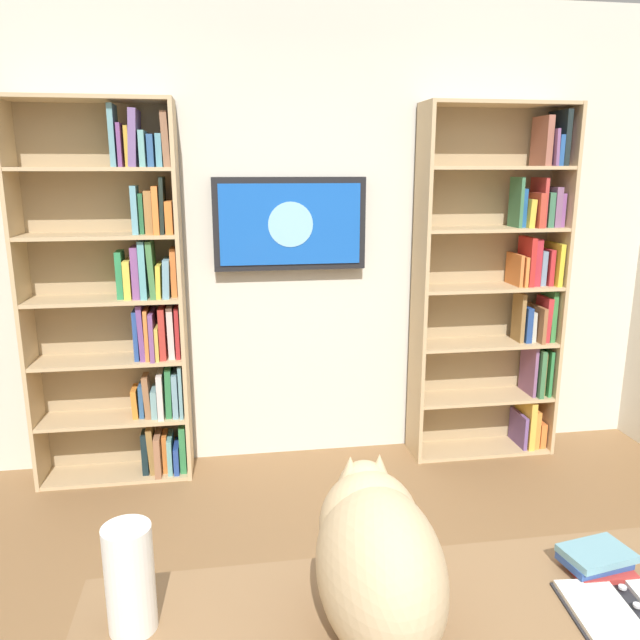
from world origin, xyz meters
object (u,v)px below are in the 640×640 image
at_px(bookshelf_left, 504,284).
at_px(desk_book_stack, 596,560).
at_px(bookshelf_right, 126,302).
at_px(open_binder, 637,609).
at_px(cat, 376,555).
at_px(wall_mounted_tv, 290,224).
at_px(paper_towel_roll, 130,578).

xyz_separation_m(bookshelf_left, desk_book_stack, (0.74, 2.21, -0.31)).
relative_size(bookshelf_left, bookshelf_right, 1.00).
distance_m(bookshelf_left, open_binder, 2.50).
relative_size(bookshelf_right, cat, 3.70).
distance_m(bookshelf_right, cat, 2.48).
distance_m(bookshelf_right, wall_mounted_tv, 1.02).
bearing_deg(cat, bookshelf_right, -69.70).
bearing_deg(bookshelf_left, desk_book_stack, 71.36).
height_order(cat, desk_book_stack, cat).
relative_size(wall_mounted_tv, desk_book_stack, 4.61).
bearing_deg(bookshelf_left, open_binder, 72.67).
relative_size(bookshelf_left, paper_towel_roll, 8.21).
height_order(wall_mounted_tv, cat, wall_mounted_tv).
bearing_deg(desk_book_stack, bookshelf_right, -56.04).
bearing_deg(wall_mounted_tv, open_binder, 102.88).
bearing_deg(cat, wall_mounted_tv, -91.69).
bearing_deg(open_binder, cat, -3.92).
bearing_deg(wall_mounted_tv, desk_book_stack, 103.61).
height_order(bookshelf_right, open_binder, bookshelf_right).
relative_size(bookshelf_right, wall_mounted_tv, 2.41).
bearing_deg(paper_towel_roll, bookshelf_left, -130.61).
distance_m(open_binder, paper_towel_roll, 1.19).
relative_size(cat, open_binder, 1.64).
xyz_separation_m(open_binder, paper_towel_roll, (1.18, -0.13, 0.12)).
relative_size(open_binder, desk_book_stack, 1.83).
xyz_separation_m(bookshelf_right, cat, (-0.86, 2.32, -0.12)).
xyz_separation_m(bookshelf_left, wall_mounted_tv, (1.30, -0.08, 0.37)).
height_order(bookshelf_left, cat, bookshelf_left).
distance_m(bookshelf_right, open_binder, 2.81).
relative_size(wall_mounted_tv, open_binder, 2.52).
height_order(bookshelf_left, desk_book_stack, bookshelf_left).
xyz_separation_m(bookshelf_left, open_binder, (0.74, 2.37, -0.33)).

